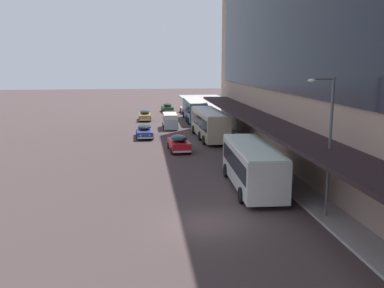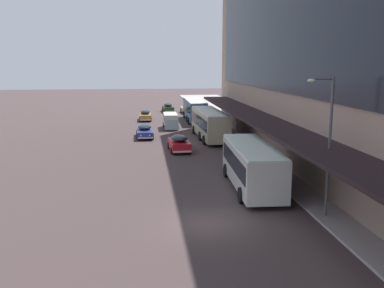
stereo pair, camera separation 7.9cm
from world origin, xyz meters
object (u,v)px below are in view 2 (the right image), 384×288
Objects in this scene: transit_bus_kerbside_far at (210,123)px; street_lamp at (327,138)px; transit_bus_kerbside_front at (195,109)px; fire_hydrant at (266,164)px; sedan_trailing_mid at (187,109)px; transit_bus_kerbside_rear at (252,164)px; sedan_second_mid at (179,143)px; vw_van at (170,120)px; pedestrian_at_kerb at (280,164)px; sedan_oncoming_rear at (145,131)px; sedan_lead_near at (168,108)px; sedan_trailing_near at (145,115)px.

street_lamp is at bearing -84.56° from transit_bus_kerbside_far.
fire_hydrant is (2.17, -30.04, -1.29)m from transit_bus_kerbside_front.
transit_bus_kerbside_front is 10.03m from sedan_trailing_mid.
transit_bus_kerbside_rear is 1.25× the size of street_lamp.
vw_van reaches higher than sedan_second_mid.
pedestrian_at_kerb is (2.53, -42.80, 0.45)m from sedan_trailing_mid.
pedestrian_at_kerb is at bearing -59.78° from sedan_second_mid.
street_lamp reaches higher than sedan_oncoming_rear.
transit_bus_kerbside_front is 2.46× the size of sedan_second_mid.
pedestrian_at_kerb reaches higher than sedan_trailing_mid.
sedan_lead_near is 42.48m from fire_hydrant.
sedan_second_mid reaches higher than sedan_trailing_near.
transit_bus_kerbside_front is at bearing 94.18° from pedestrian_at_kerb.
pedestrian_at_kerb is (2.63, 2.05, -0.59)m from transit_bus_kerbside_rear.
street_lamp is (2.55, -5.96, 2.79)m from transit_bus_kerbside_rear.
sedan_lead_near is 1.02× the size of sedan_trailing_near.
fire_hydrant is (2.30, -40.02, -0.23)m from sedan_trailing_mid.
street_lamp is (2.44, -25.61, 2.70)m from transit_bus_kerbside_far.
pedestrian_at_kerb is at bearing -85.25° from fire_hydrant.
transit_bus_kerbside_rear is 44.86m from sedan_trailing_mid.
sedan_trailing_mid is at bearing 90.76° from transit_bus_kerbside_front.
sedan_lead_near is 45.27m from pedestrian_at_kerb.
sedan_second_mid reaches higher than sedan_trailing_mid.
transit_bus_kerbside_front is at bearing -11.20° from sedan_trailing_near.
vw_van is at bearing 97.71° from transit_bus_kerbside_rear.
street_lamp is (6.35, -34.01, 3.46)m from vw_van.
transit_bus_kerbside_rear is at bearing -86.29° from sedan_lead_near.
sedan_trailing_mid is (-0.01, 25.20, -1.13)m from transit_bus_kerbside_far.
fire_hydrant is (9.45, -31.48, -0.28)m from sedan_trailing_near.
transit_bus_kerbside_front is at bearing 93.25° from street_lamp.
sedan_trailing_near is 43.52m from street_lamp.
sedan_oncoming_rear is at bearing -118.96° from transit_bus_kerbside_front.
transit_bus_kerbside_front is at bearing 79.24° from sedan_second_mid.
sedan_oncoming_rear is 29.33m from street_lamp.
sedan_trailing_near is 6.61× the size of fire_hydrant.
street_lamp is 11.53m from fire_hydrant.
sedan_trailing_mid is 1.06× the size of sedan_lead_near.
sedan_trailing_mid is 40.08m from fire_hydrant.
transit_bus_kerbside_far is 1.44× the size of street_lamp.
transit_bus_kerbside_rear is at bearing -71.43° from sedan_oncoming_rear.
transit_bus_kerbside_rear reaches higher than sedan_trailing_near.
vw_van is at bearing -92.29° from sedan_lead_near.
transit_bus_kerbside_far is 7.61m from sedan_oncoming_rear.
transit_bus_kerbside_far is (0.11, 19.65, 0.09)m from transit_bus_kerbside_rear.
transit_bus_kerbside_front is 1.00× the size of transit_bus_kerbside_far.
vw_van is (3.25, -8.27, 0.33)m from sedan_trailing_near.
pedestrian_at_kerb is (5.68, -44.91, 0.40)m from sedan_lead_near.
street_lamp is at bearing -89.21° from fire_hydrant.
vw_van is 6.51× the size of fire_hydrant.
sedan_second_mid is at bearing -90.32° from vw_van.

